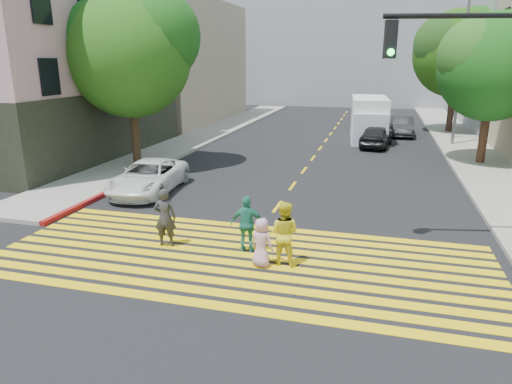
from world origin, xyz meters
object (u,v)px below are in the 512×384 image
at_px(dark_car_near, 376,136).
at_px(silver_car, 378,118).
at_px(tree_right_far, 459,49).
at_px(traffic_signal, 504,94).
at_px(dark_car_parked, 402,126).
at_px(white_van, 369,120).
at_px(pedestrian_child, 262,243).
at_px(tree_right_near, 495,61).
at_px(tree_left, 131,48).
at_px(white_sedan, 149,177).
at_px(pedestrian_man, 165,218).
at_px(pedestrian_extra, 247,224).
at_px(pedestrian_woman, 284,233).

xyz_separation_m(dark_car_near, silver_car, (0.02, 10.10, -0.07)).
xyz_separation_m(tree_right_far, traffic_signal, (-1.97, -22.88, -1.64)).
height_order(dark_car_parked, white_van, white_van).
bearing_deg(dark_car_near, pedestrian_child, 89.61).
height_order(silver_car, white_van, white_van).
relative_size(tree_right_near, white_van, 1.25).
xyz_separation_m(dark_car_near, traffic_signal, (3.19, -15.67, 3.62)).
distance_m(tree_left, dark_car_near, 15.23).
height_order(tree_right_near, white_sedan, tree_right_near).
height_order(tree_right_near, pedestrian_man, tree_right_near).
bearing_deg(dark_car_near, pedestrian_man, 80.19).
distance_m(pedestrian_man, white_sedan, 5.87).
bearing_deg(tree_right_near, pedestrian_child, -118.40).
xyz_separation_m(pedestrian_child, white_sedan, (-6.15, 5.55, -0.02)).
bearing_deg(white_sedan, tree_right_near, 27.59).
distance_m(white_sedan, silver_car, 24.53).
height_order(pedestrian_man, white_van, white_van).
xyz_separation_m(pedestrian_extra, white_van, (2.62, 20.09, 0.52)).
distance_m(silver_car, white_van, 7.60).
bearing_deg(pedestrian_woman, tree_left, -37.64).
xyz_separation_m(pedestrian_extra, dark_car_near, (3.19, 17.55, -0.11)).
bearing_deg(white_van, tree_right_far, 34.88).
xyz_separation_m(white_sedan, dark_car_near, (8.71, 12.83, 0.06)).
xyz_separation_m(tree_right_far, pedestrian_child, (-7.72, -25.59, -5.29)).
xyz_separation_m(silver_car, dark_car_parked, (1.69, -5.09, 0.06)).
height_order(pedestrian_man, silver_car, pedestrian_man).
distance_m(silver_car, dark_car_parked, 5.37).
xyz_separation_m(pedestrian_extra, silver_car, (3.20, 27.64, -0.18)).
relative_size(white_sedan, traffic_signal, 0.69).
relative_size(white_sedan, dark_car_near, 1.13).
relative_size(dark_car_near, dark_car_parked, 0.99).
height_order(tree_left, pedestrian_extra, tree_left).
height_order(pedestrian_woman, pedestrian_child, pedestrian_woman).
distance_m(tree_right_far, pedestrian_extra, 26.63).
xyz_separation_m(tree_right_near, dark_car_parked, (-3.61, 8.81, -4.45)).
bearing_deg(tree_right_far, traffic_signal, -94.91).
bearing_deg(dark_car_near, pedestrian_extra, 87.26).
bearing_deg(white_sedan, white_van, 56.94).
relative_size(silver_car, dark_car_parked, 1.04).
distance_m(tree_right_near, pedestrian_child, 17.16).
distance_m(pedestrian_man, pedestrian_extra, 2.38).
height_order(pedestrian_extra, white_van, white_van).
height_order(dark_car_parked, traffic_signal, traffic_signal).
bearing_deg(white_van, white_sedan, -122.22).
bearing_deg(pedestrian_extra, tree_left, -55.78).
distance_m(pedestrian_woman, traffic_signal, 6.72).
relative_size(tree_right_near, dark_car_parked, 1.84).
relative_size(tree_left, pedestrian_woman, 4.96).
bearing_deg(tree_left, pedestrian_extra, -46.96).
xyz_separation_m(pedestrian_woman, pedestrian_child, (-0.51, -0.30, -0.20)).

